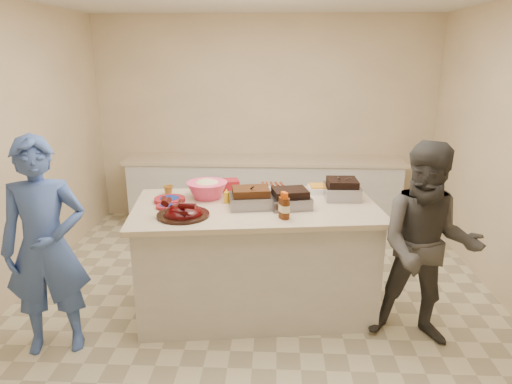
{
  "coord_description": "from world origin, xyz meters",
  "views": [
    {
      "loc": [
        0.16,
        -3.61,
        2.22
      ],
      "look_at": [
        -0.01,
        0.12,
        1.08
      ],
      "focal_mm": 32.0,
      "sensor_mm": 36.0,
      "label": 1
    }
  ],
  "objects_px": {
    "coleslaw_bowl": "(207,198)",
    "island": "(256,306)",
    "roasting_pan": "(341,198)",
    "rib_platter": "(183,216)",
    "mustard_bottle": "(227,203)",
    "guest_gray": "(416,338)",
    "plastic_cup": "(169,194)",
    "bbq_bottle_b": "(285,219)",
    "bbq_bottle_a": "(283,217)",
    "guest_blue": "(60,345)"
  },
  "relations": [
    {
      "from": "mustard_bottle",
      "to": "guest_gray",
      "type": "xyz_separation_m",
      "value": [
        1.58,
        -0.47,
        -0.98
      ]
    },
    {
      "from": "plastic_cup",
      "to": "guest_blue",
      "type": "bearing_deg",
      "value": -127.84
    },
    {
      "from": "rib_platter",
      "to": "bbq_bottle_b",
      "type": "relative_size",
      "value": 1.97
    },
    {
      "from": "mustard_bottle",
      "to": "guest_gray",
      "type": "relative_size",
      "value": 0.08
    },
    {
      "from": "island",
      "to": "mustard_bottle",
      "type": "relative_size",
      "value": 16.02
    },
    {
      "from": "rib_platter",
      "to": "guest_blue",
      "type": "height_order",
      "value": "rib_platter"
    },
    {
      "from": "rib_platter",
      "to": "coleslaw_bowl",
      "type": "xyz_separation_m",
      "value": [
        0.12,
        0.48,
        0.0
      ]
    },
    {
      "from": "rib_platter",
      "to": "plastic_cup",
      "type": "height_order",
      "value": "rib_platter"
    },
    {
      "from": "island",
      "to": "rib_platter",
      "type": "distance_m",
      "value": 1.17
    },
    {
      "from": "roasting_pan",
      "to": "bbq_bottle_b",
      "type": "distance_m",
      "value": 0.75
    },
    {
      "from": "island",
      "to": "coleslaw_bowl",
      "type": "xyz_separation_m",
      "value": [
        -0.44,
        0.18,
        0.98
      ]
    },
    {
      "from": "rib_platter",
      "to": "bbq_bottle_b",
      "type": "distance_m",
      "value": 0.81
    },
    {
      "from": "roasting_pan",
      "to": "bbq_bottle_a",
      "type": "xyz_separation_m",
      "value": [
        -0.53,
        -0.52,
        -0.0
      ]
    },
    {
      "from": "island",
      "to": "guest_blue",
      "type": "distance_m",
      "value": 1.66
    },
    {
      "from": "coleslaw_bowl",
      "to": "island",
      "type": "bearing_deg",
      "value": -22.18
    },
    {
      "from": "island",
      "to": "coleslaw_bowl",
      "type": "bearing_deg",
      "value": 150.83
    },
    {
      "from": "island",
      "to": "roasting_pan",
      "type": "xyz_separation_m",
      "value": [
        0.76,
        0.22,
        0.98
      ]
    },
    {
      "from": "roasting_pan",
      "to": "guest_gray",
      "type": "xyz_separation_m",
      "value": [
        0.57,
        -0.65,
        -0.98
      ]
    },
    {
      "from": "bbq_bottle_a",
      "to": "guest_gray",
      "type": "bearing_deg",
      "value": -6.73
    },
    {
      "from": "coleslaw_bowl",
      "to": "guest_blue",
      "type": "height_order",
      "value": "coleslaw_bowl"
    },
    {
      "from": "rib_platter",
      "to": "coleslaw_bowl",
      "type": "distance_m",
      "value": 0.5
    },
    {
      "from": "rib_platter",
      "to": "bbq_bottle_a",
      "type": "bearing_deg",
      "value": 0.29
    },
    {
      "from": "island",
      "to": "guest_gray",
      "type": "xyz_separation_m",
      "value": [
        1.33,
        -0.43,
        0.0
      ]
    },
    {
      "from": "guest_blue",
      "to": "bbq_bottle_a",
      "type": "bearing_deg",
      "value": -3.03
    },
    {
      "from": "island",
      "to": "guest_gray",
      "type": "bearing_deg",
      "value": -24.93
    },
    {
      "from": "rib_platter",
      "to": "bbq_bottle_a",
      "type": "height_order",
      "value": "bbq_bottle_a"
    },
    {
      "from": "roasting_pan",
      "to": "guest_gray",
      "type": "relative_size",
      "value": 0.19
    },
    {
      "from": "guest_gray",
      "to": "coleslaw_bowl",
      "type": "bearing_deg",
      "value": 174.44
    },
    {
      "from": "guest_blue",
      "to": "bbq_bottle_b",
      "type": "bearing_deg",
      "value": -4.04
    },
    {
      "from": "roasting_pan",
      "to": "bbq_bottle_a",
      "type": "bearing_deg",
      "value": -136.7
    },
    {
      "from": "rib_platter",
      "to": "plastic_cup",
      "type": "xyz_separation_m",
      "value": [
        -0.25,
        0.57,
        -0.0
      ]
    },
    {
      "from": "roasting_pan",
      "to": "plastic_cup",
      "type": "distance_m",
      "value": 1.57
    },
    {
      "from": "coleslaw_bowl",
      "to": "bbq_bottle_a",
      "type": "xyz_separation_m",
      "value": [
        0.67,
        -0.48,
        -0.0
      ]
    },
    {
      "from": "guest_gray",
      "to": "guest_blue",
      "type": "bearing_deg",
      "value": -162.06
    },
    {
      "from": "guest_blue",
      "to": "coleslaw_bowl",
      "type": "bearing_deg",
      "value": 23.13
    },
    {
      "from": "coleslaw_bowl",
      "to": "bbq_bottle_b",
      "type": "bearing_deg",
      "value": -36.57
    },
    {
      "from": "roasting_pan",
      "to": "coleslaw_bowl",
      "type": "bearing_deg",
      "value": -179.41
    },
    {
      "from": "bbq_bottle_a",
      "to": "bbq_bottle_b",
      "type": "xyz_separation_m",
      "value": [
        0.02,
        -0.03,
        0.0
      ]
    },
    {
      "from": "plastic_cup",
      "to": "guest_blue",
      "type": "xyz_separation_m",
      "value": [
        -0.71,
        -0.92,
        -0.98
      ]
    },
    {
      "from": "bbq_bottle_a",
      "to": "guest_blue",
      "type": "relative_size",
      "value": 0.13
    },
    {
      "from": "rib_platter",
      "to": "bbq_bottle_a",
      "type": "xyz_separation_m",
      "value": [
        0.79,
        0.0,
        -0.0
      ]
    },
    {
      "from": "bbq_bottle_b",
      "to": "guest_gray",
      "type": "xyz_separation_m",
      "value": [
        1.08,
        -0.1,
        -0.98
      ]
    },
    {
      "from": "roasting_pan",
      "to": "coleslaw_bowl",
      "type": "relative_size",
      "value": 0.83
    },
    {
      "from": "bbq_bottle_a",
      "to": "guest_gray",
      "type": "distance_m",
      "value": 1.48
    },
    {
      "from": "rib_platter",
      "to": "bbq_bottle_b",
      "type": "bearing_deg",
      "value": -1.77
    },
    {
      "from": "roasting_pan",
      "to": "mustard_bottle",
      "type": "relative_size",
      "value": 2.35
    },
    {
      "from": "island",
      "to": "guest_blue",
      "type": "relative_size",
      "value": 1.23
    },
    {
      "from": "island",
      "to": "bbq_bottle_b",
      "type": "xyz_separation_m",
      "value": [
        0.24,
        -0.33,
        0.98
      ]
    },
    {
      "from": "roasting_pan",
      "to": "coleslaw_bowl",
      "type": "distance_m",
      "value": 1.2
    },
    {
      "from": "island",
      "to": "bbq_bottle_b",
      "type": "relative_size",
      "value": 9.72
    }
  ]
}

